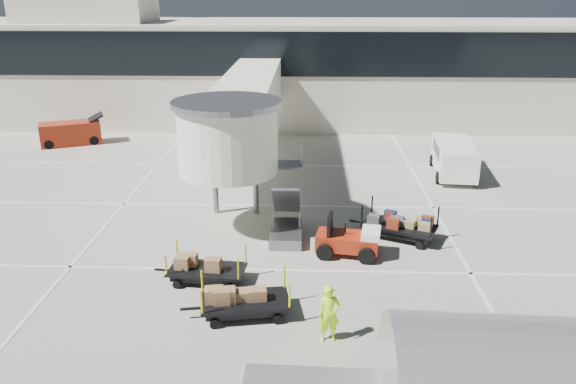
% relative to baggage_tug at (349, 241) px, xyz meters
% --- Properties ---
extents(ground, '(140.00, 140.00, 0.00)m').
position_rel_baggage_tug_xyz_m(ground, '(-1.30, -3.54, -0.62)').
color(ground, '#BCB8A8').
rests_on(ground, ground).
extents(lane_markings, '(40.00, 30.00, 0.02)m').
position_rel_baggage_tug_xyz_m(lane_markings, '(-1.97, 5.79, -0.61)').
color(lane_markings, silver).
rests_on(lane_markings, ground).
extents(terminal, '(64.00, 12.11, 15.20)m').
position_rel_baggage_tug_xyz_m(terminal, '(-1.65, 26.40, 3.48)').
color(terminal, beige).
rests_on(terminal, ground).
extents(jet_bridge, '(5.70, 20.40, 6.03)m').
position_rel_baggage_tug_xyz_m(jet_bridge, '(-5.27, 8.72, 3.66)').
color(jet_bridge, white).
rests_on(jet_bridge, ground).
extents(baggage_tug, '(2.79, 2.05, 1.71)m').
position_rel_baggage_tug_xyz_m(baggage_tug, '(0.00, 0.00, 0.00)').
color(baggage_tug, maroon).
rests_on(baggage_tug, ground).
extents(suitcase_cart, '(3.92, 2.75, 1.54)m').
position_rel_baggage_tug_xyz_m(suitcase_cart, '(2.41, 1.65, -0.06)').
color(suitcase_cart, black).
rests_on(suitcase_cart, ground).
extents(box_cart_near, '(3.77, 1.97, 1.45)m').
position_rel_baggage_tug_xyz_m(box_cart_near, '(-3.86, -4.85, -0.09)').
color(box_cart_near, black).
rests_on(box_cart_near, ground).
extents(box_cart_far, '(3.57, 1.70, 1.38)m').
position_rel_baggage_tug_xyz_m(box_cart_far, '(-5.59, -2.52, -0.11)').
color(box_cart_far, black).
rests_on(box_cart_far, ground).
extents(ground_worker, '(0.76, 0.55, 1.92)m').
position_rel_baggage_tug_xyz_m(ground_worker, '(-1.05, -6.15, 0.34)').
color(ground_worker, '#B4FF1A').
rests_on(ground_worker, ground).
extents(minivan, '(2.70, 5.34, 1.95)m').
position_rel_baggage_tug_xyz_m(minivan, '(6.93, 11.02, 0.55)').
color(minivan, white).
rests_on(minivan, ground).
extents(belt_loader, '(4.64, 3.23, 2.10)m').
position_rel_baggage_tug_xyz_m(belt_loader, '(-18.67, 17.03, 0.18)').
color(belt_loader, maroon).
rests_on(belt_loader, ground).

